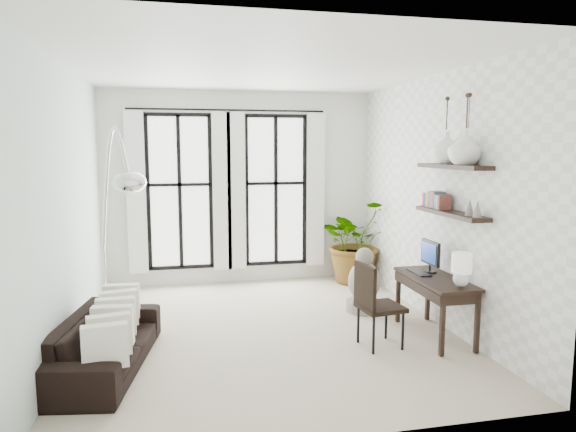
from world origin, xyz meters
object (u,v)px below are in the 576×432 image
object	(u,v)px
sofa	(105,342)
buddha	(364,285)
plant	(356,241)
desk	(437,282)
arc_lamp	(114,182)
desk_chair	(374,300)

from	to	relation	value
sofa	buddha	distance (m)	3.50
sofa	plant	distance (m)	4.66
sofa	desk	distance (m)	3.77
plant	arc_lamp	world-z (taller)	arc_lamp
desk	buddha	size ratio (longest dim) A/B	1.38
plant	buddha	distance (m)	1.65
plant	desk	xyz separation A→B (m)	(0.05, -2.74, -0.01)
plant	desk_chair	xyz separation A→B (m)	(-0.79, -2.84, -0.15)
desk_chair	sofa	bearing A→B (deg)	172.15
sofa	buddha	world-z (taller)	buddha
desk_chair	buddha	distance (m)	1.34
desk_chair	arc_lamp	distance (m)	3.15
desk	sofa	bearing A→B (deg)	-179.03
buddha	arc_lamp	bearing A→B (deg)	-166.34
plant	arc_lamp	size ratio (longest dim) A/B	0.57
sofa	buddha	size ratio (longest dim) A/B	2.13
sofa	buddha	bearing A→B (deg)	-59.82
plant	desk	size ratio (longest dim) A/B	1.14
sofa	arc_lamp	bearing A→B (deg)	-3.05
sofa	buddha	xyz separation A→B (m)	(3.28, 1.24, 0.10)
plant	desk	distance (m)	2.74
plant	arc_lamp	distance (m)	4.45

